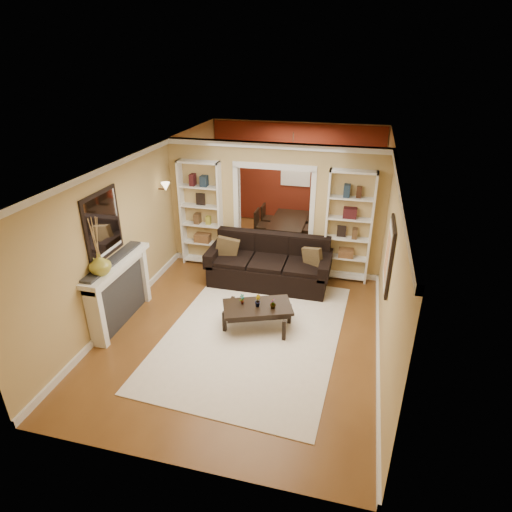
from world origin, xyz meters
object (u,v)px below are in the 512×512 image
(sofa, at_px, (269,262))
(bookshelf_left, at_px, (201,214))
(dining_table, at_px, (290,230))
(fireplace, at_px, (121,292))
(bookshelf_right, at_px, (349,227))
(coffee_table, at_px, (257,317))

(sofa, bearing_deg, bookshelf_left, 160.29)
(sofa, height_order, dining_table, sofa)
(sofa, distance_m, fireplace, 2.91)
(bookshelf_left, xyz_separation_m, fireplace, (-0.54, -2.53, -0.57))
(fireplace, xyz_separation_m, dining_table, (2.18, 4.27, -0.31))
(sofa, relative_size, bookshelf_left, 1.07)
(bookshelf_right, height_order, fireplace, bookshelf_right)
(sofa, xyz_separation_m, coffee_table, (0.15, -1.57, -0.26))
(sofa, bearing_deg, fireplace, -137.92)
(coffee_table, distance_m, fireplace, 2.37)
(bookshelf_right, bearing_deg, dining_table, 129.99)
(bookshelf_left, relative_size, dining_table, 1.51)
(bookshelf_left, distance_m, bookshelf_right, 3.10)
(sofa, relative_size, bookshelf_right, 1.07)
(bookshelf_left, distance_m, fireplace, 2.65)
(dining_table, bearing_deg, bookshelf_left, 136.71)
(coffee_table, height_order, bookshelf_left, bookshelf_left)
(sofa, relative_size, dining_table, 1.61)
(bookshelf_right, distance_m, fireplace, 4.47)
(bookshelf_right, relative_size, fireplace, 1.35)
(sofa, relative_size, fireplace, 1.44)
(sofa, bearing_deg, coffee_table, -84.40)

